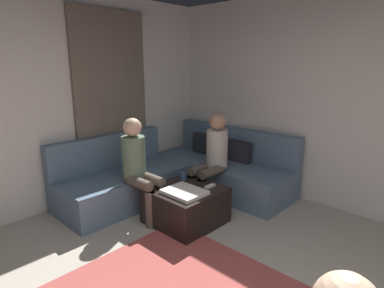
# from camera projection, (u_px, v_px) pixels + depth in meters

# --- Properties ---
(wall_back) EXTENTS (6.00, 0.12, 2.70)m
(wall_back) POSITION_uv_depth(u_px,v_px,m) (374.00, 105.00, 3.65)
(wall_back) COLOR silver
(wall_back) RESTS_ON ground_plane
(wall_left) EXTENTS (0.12, 6.00, 2.70)m
(wall_left) POSITION_uv_depth(u_px,v_px,m) (5.00, 107.00, 3.55)
(wall_left) COLOR silver
(wall_left) RESTS_ON ground_plane
(curtain_panel) EXTENTS (0.06, 1.10, 2.50)m
(curtain_panel) POSITION_uv_depth(u_px,v_px,m) (112.00, 105.00, 4.42)
(curtain_panel) COLOR #726659
(curtain_panel) RESTS_ON ground_plane
(sectional_couch) EXTENTS (2.10, 2.55, 0.87)m
(sectional_couch) POSITION_uv_depth(u_px,v_px,m) (181.00, 174.00, 4.56)
(sectional_couch) COLOR slate
(sectional_couch) RESTS_ON ground_plane
(ottoman) EXTENTS (0.76, 0.76, 0.42)m
(ottoman) POSITION_uv_depth(u_px,v_px,m) (186.00, 205.00, 3.73)
(ottoman) COLOR black
(ottoman) RESTS_ON ground_plane
(folded_blanket) EXTENTS (0.44, 0.36, 0.04)m
(folded_blanket) POSITION_uv_depth(u_px,v_px,m) (184.00, 192.00, 3.52)
(folded_blanket) COLOR white
(folded_blanket) RESTS_ON ottoman
(coffee_mug) EXTENTS (0.08, 0.08, 0.10)m
(coffee_mug) POSITION_uv_depth(u_px,v_px,m) (183.00, 176.00, 3.94)
(coffee_mug) COLOR #334C72
(coffee_mug) RESTS_ON ottoman
(game_remote) EXTENTS (0.05, 0.15, 0.02)m
(game_remote) POSITION_uv_depth(u_px,v_px,m) (210.00, 186.00, 3.71)
(game_remote) COLOR white
(game_remote) RESTS_ON ottoman
(person_on_couch_back) EXTENTS (0.30, 0.60, 1.20)m
(person_on_couch_back) POSITION_uv_depth(u_px,v_px,m) (212.00, 155.00, 4.15)
(person_on_couch_back) COLOR brown
(person_on_couch_back) RESTS_ON ground_plane
(person_on_couch_side) EXTENTS (0.60, 0.30, 1.20)m
(person_on_couch_side) POSITION_uv_depth(u_px,v_px,m) (139.00, 164.00, 3.77)
(person_on_couch_side) COLOR brown
(person_on_couch_side) RESTS_ON ground_plane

